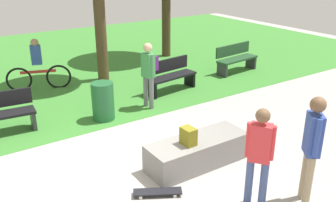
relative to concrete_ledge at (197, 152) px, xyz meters
The scene contains 12 objects.
ground_plane 1.28m from the concrete_ledge, 158.20° to the left, with size 28.00×28.00×0.00m, color #9E9993.
grass_lawn 8.50m from the concrete_ledge, 97.86° to the left, with size 26.60×12.10×0.01m, color #387A2D.
concrete_ledge is the anchor object (origin of this frame).
backpack_on_ledge 0.50m from the concrete_ledge, 167.94° to the right, with size 0.28×0.20×0.32m, color olive.
skater_performing_trick 1.63m from the concrete_ledge, 90.08° to the right, with size 0.35×0.38×1.65m.
skater_watching 2.14m from the concrete_ledge, 69.09° to the right, with size 0.36×0.37×1.80m.
skateboard_by_ledge 1.24m from the concrete_ledge, 159.93° to the right, with size 0.79×0.57×0.08m.
park_bench_far_left 4.09m from the concrete_ledge, 63.43° to the left, with size 1.65×0.68×0.91m.
park_bench_near_lamppost 6.18m from the concrete_ledge, 40.35° to the left, with size 1.64×0.65×0.91m.
trash_bin 2.95m from the concrete_ledge, 101.60° to the left, with size 0.52×0.52×0.91m, color #1E592D.
pedestrian_with_backpack 3.10m from the concrete_ledge, 76.35° to the left, with size 0.39×0.42×1.68m.
cyclist_on_bicycle 6.03m from the concrete_ledge, 101.93° to the left, with size 1.74×0.65×1.52m.
Camera 1 is at (-2.72, -5.30, 3.72)m, focal length 40.16 mm.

